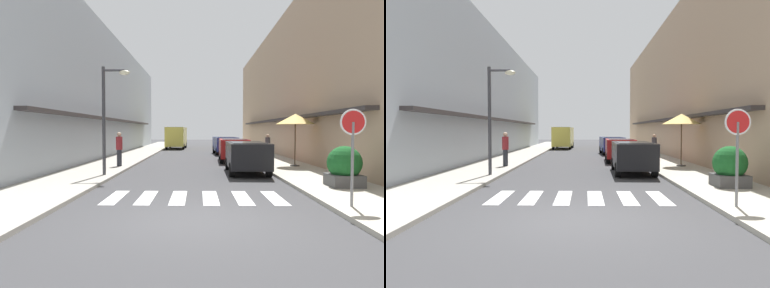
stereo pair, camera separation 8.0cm
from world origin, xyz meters
TOP-DOWN VIEW (x-y plane):
  - ground_plane at (0.00, 17.95)m, footprint 98.74×98.74m
  - sidewalk_left at (-4.90, 17.95)m, footprint 2.92×62.83m
  - sidewalk_right at (4.90, 17.95)m, footprint 2.92×62.83m
  - building_row_left at (-8.86, 19.20)m, footprint 5.50×42.39m
  - building_row_right at (8.86, 19.20)m, footprint 5.50×42.39m
  - crosswalk at (-0.00, 2.55)m, footprint 5.20×2.20m
  - parked_car_near at (2.39, 8.47)m, footprint 1.89×4.20m
  - parked_car_mid at (2.39, 14.52)m, footprint 1.92×4.25m
  - parked_car_far at (2.39, 21.36)m, footprint 1.95×4.26m
  - delivery_van at (-2.24, 30.25)m, footprint 2.15×5.46m
  - round_street_sign at (3.94, 0.94)m, footprint 0.65×0.07m
  - street_lamp at (-3.68, 6.97)m, footprint 1.19×0.28m
  - cafe_umbrella at (5.27, 10.73)m, footprint 2.02×2.02m
  - planter_corner at (5.06, 4.05)m, footprint 1.13×1.13m
  - pedestrian_walking_near at (4.87, 15.89)m, footprint 0.34×0.34m
  - pedestrian_walking_far at (-4.06, 10.53)m, footprint 0.34×0.34m

SIDE VIEW (x-z plane):
  - ground_plane at x=0.00m, z-range 0.00..0.00m
  - crosswalk at x=0.00m, z-range 0.00..0.01m
  - sidewalk_left at x=-4.90m, z-range 0.00..0.12m
  - sidewalk_right at x=4.90m, z-range 0.00..0.12m
  - planter_corner at x=5.06m, z-range 0.10..1.47m
  - parked_car_near at x=2.39m, z-range 0.19..1.66m
  - parked_car_far at x=2.39m, z-range 0.19..1.66m
  - parked_car_mid at x=2.39m, z-range 0.19..1.66m
  - pedestrian_walking_near at x=4.87m, z-range 0.16..1.79m
  - pedestrian_walking_far at x=-4.06m, z-range 0.17..1.97m
  - delivery_van at x=-2.24m, z-range 0.22..2.59m
  - round_street_sign at x=3.94m, z-range 0.76..3.19m
  - cafe_umbrella at x=5.27m, z-range 1.21..3.98m
  - street_lamp at x=-3.68m, z-range 0.68..5.26m
  - building_row_left at x=-8.86m, z-range 0.00..9.37m
  - building_row_right at x=8.86m, z-range 0.00..10.55m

